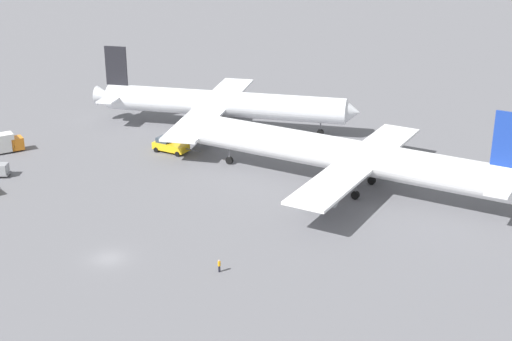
# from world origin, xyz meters

# --- Properties ---
(ground_plane) EXTENTS (600.00, 600.00, 0.00)m
(ground_plane) POSITION_xyz_m (0.00, 0.00, 0.00)
(ground_plane) COLOR slate
(airliner_at_gate_left) EXTENTS (52.63, 43.55, 15.30)m
(airliner_at_gate_left) POSITION_xyz_m (-10.57, 54.26, 5.00)
(airliner_at_gate_left) COLOR white
(airliner_at_gate_left) RESTS_ON ground
(airliner_being_pushed) EXTENTS (58.10, 40.19, 16.03)m
(airliner_being_pushed) POSITION_xyz_m (20.75, 35.11, 5.39)
(airliner_being_pushed) COLOR white
(airliner_being_pushed) RESTS_ON ground
(pushback_tug) EXTENTS (9.71, 3.53, 2.89)m
(pushback_tug) POSITION_xyz_m (-13.07, 38.48, 1.23)
(pushback_tug) COLOR gold
(pushback_tug) RESTS_ON ground
(gse_catering_truck_tall) EXTENTS (5.33, 6.15, 3.50)m
(gse_catering_truck_tall) POSITION_xyz_m (-39.84, 26.45, 1.76)
(gse_catering_truck_tall) COLOR orange
(gse_catering_truck_tall) RESTS_ON ground
(ground_crew_wing_walker_right) EXTENTS (0.36, 0.36, 1.69)m
(ground_crew_wing_walker_right) POSITION_xyz_m (14.66, 2.57, 0.88)
(ground_crew_wing_walker_right) COLOR black
(ground_crew_wing_walker_right) RESTS_ON ground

